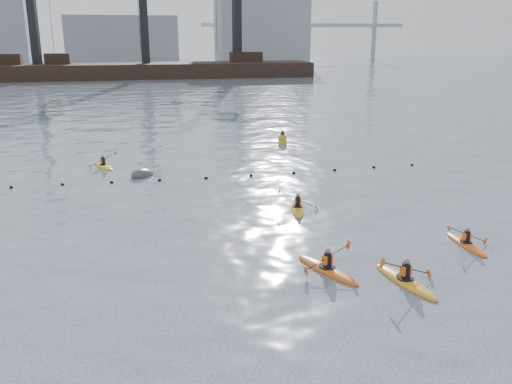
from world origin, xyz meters
TOP-DOWN VIEW (x-y plane):
  - float_line at (-0.50, 22.53)m, footprint 33.24×0.73m
  - barge_pier at (-0.22, 110.00)m, footprint 72.00×19.30m
  - skyline at (2.23, 150.27)m, footprint 141.00×28.00m
  - kayaker_0 at (3.77, 6.90)m, footprint 2.26×3.50m
  - kayaker_1 at (6.30, 5.24)m, footprint 2.42×3.61m
  - kayaker_3 at (4.95, 14.77)m, footprint 2.19×3.26m
  - kayaker_4 at (10.79, 8.12)m, footprint 2.10×3.03m
  - kayaker_5 at (-5.71, 27.19)m, footprint 1.99×3.05m
  - mooring_buoy at (-3.02, 24.00)m, footprint 2.30×2.40m
  - nav_buoy at (9.06, 32.65)m, footprint 0.73×0.73m

SIDE VIEW (x-z plane):
  - mooring_buoy at x=-3.02m, z-range -0.69..0.69m
  - float_line at x=-0.50m, z-range -0.09..0.15m
  - kayaker_4 at x=10.79m, z-range -0.50..0.68m
  - kayaker_5 at x=-5.71m, z-range -0.48..0.67m
  - kayaker_3 at x=4.95m, z-range -0.53..0.72m
  - kayaker_0 at x=3.77m, z-range -0.49..0.70m
  - kayaker_1 at x=6.30m, z-range -0.56..0.77m
  - nav_buoy at x=9.06m, z-range -0.26..1.07m
  - barge_pier at x=-0.22m, z-range -12.86..16.64m
  - skyline at x=2.23m, z-range -1.75..20.25m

